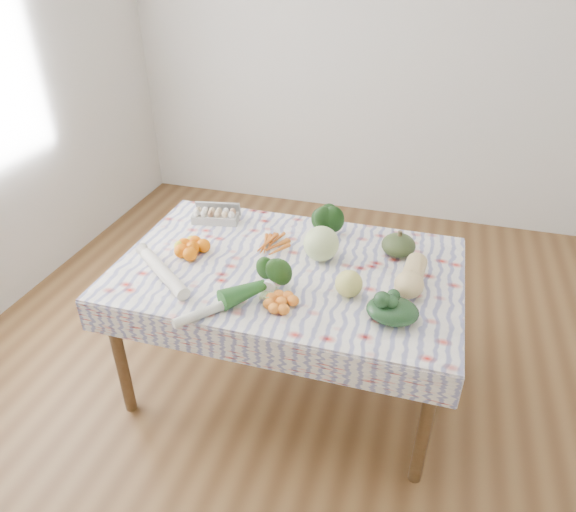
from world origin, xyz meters
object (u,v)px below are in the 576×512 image
Objects in this scene: kabocha_squash at (398,245)px; butternut_squash at (412,274)px; dining_table at (288,280)px; egg_carton at (215,217)px; grapefruit at (349,284)px; cabbage at (321,244)px.

butternut_squash is at bearing -71.47° from kabocha_squash.
butternut_squash is (0.09, -0.26, 0.01)m from kabocha_squash.
egg_carton is (-0.52, 0.32, 0.12)m from dining_table.
dining_table is at bearing 154.95° from grapefruit.
butternut_squash is (0.59, -0.00, 0.15)m from dining_table.
egg_carton is at bearing 162.20° from cabbage.
dining_table is at bearing -42.53° from egg_carton.
egg_carton reaches higher than dining_table.
kabocha_squash is 0.60× the size of butternut_squash.
egg_carton is 1.03m from kabocha_squash.
cabbage reaches higher than dining_table.
kabocha_squash is 0.45m from grapefruit.
dining_table is 0.58m from kabocha_squash.
dining_table is at bearing -175.46° from butternut_squash.
butternut_squash reaches higher than egg_carton.
egg_carton is at bearing 176.54° from kabocha_squash.
dining_table is 12.95× the size of grapefruit.
kabocha_squash is (1.02, -0.06, 0.02)m from egg_carton.
dining_table is 0.39m from grapefruit.
grapefruit is at bearing -25.05° from dining_table.
egg_carton is 1.46× the size of cabbage.
cabbage is (-0.36, -0.15, 0.03)m from kabocha_squash.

